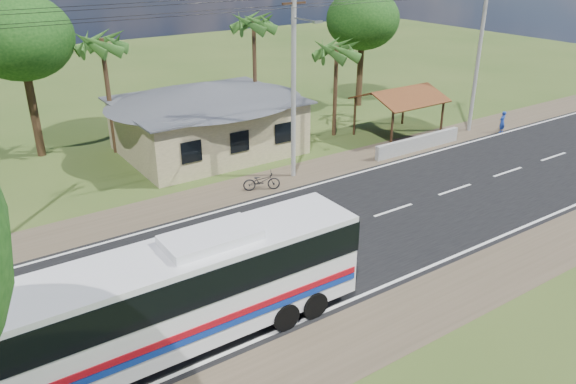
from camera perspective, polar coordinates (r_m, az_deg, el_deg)
name	(u,v)px	position (r m, az deg, el deg)	size (l,w,h in m)	color
ground	(320,235)	(25.38, 3.31, -4.37)	(120.00, 120.00, 0.00)	#324C1B
road	(320,235)	(25.38, 3.31, -4.35)	(120.00, 16.00, 0.03)	black
house	(207,110)	(35.27, -8.25, 8.26)	(12.40, 10.00, 5.00)	#C4B383
waiting_shed	(400,96)	(38.53, 11.29, 9.51)	(5.20, 4.48, 3.35)	#382114
concrete_barrier	(418,143)	(36.56, 13.08, 4.84)	(7.00, 0.30, 0.90)	#9E9E99
utility_poles	(288,75)	(29.84, 0.05, 11.84)	(32.80, 2.22, 11.00)	#9E9E99
palm_near	(337,50)	(37.42, 4.97, 14.13)	(2.80, 2.80, 6.70)	#47301E
palm_mid	(254,24)	(38.88, -3.51, 16.70)	(2.80, 2.80, 8.20)	#47301E
palm_far	(102,44)	(35.43, -18.38, 14.09)	(2.80, 2.80, 7.70)	#47301E
tree_behind_house	(20,38)	(36.44, -25.58, 13.95)	(6.00, 6.00, 9.61)	#47301E
tree_behind_shed	(363,20)	(45.22, 7.59, 16.94)	(5.60, 5.60, 9.02)	#47301E
coach_bus	(185,287)	(18.14, -10.44, -9.46)	(12.12, 2.68, 3.76)	white
motorcycle	(262,181)	(29.71, -2.70, 1.12)	(0.69, 1.97, 1.03)	black
person	(502,122)	(41.71, 20.94, 6.67)	(0.55, 0.36, 1.51)	#1C399A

